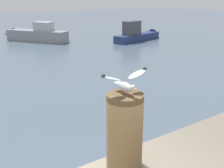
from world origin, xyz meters
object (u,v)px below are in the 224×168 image
at_px(mooring_post, 125,132).
at_px(boat_grey, 33,35).
at_px(seagull, 126,83).
at_px(boat_navy, 140,35).

relative_size(mooring_post, boat_grey, 0.16).
bearing_deg(seagull, mooring_post, 88.15).
xyz_separation_m(seagull, boat_grey, (5.67, 19.75, -2.14)).
height_order(mooring_post, boat_navy, mooring_post).
height_order(seagull, boat_navy, seagull).
xyz_separation_m(mooring_post, boat_navy, (13.05, 15.29, -1.62)).
bearing_deg(boat_grey, mooring_post, -106.02).
bearing_deg(seagull, boat_navy, 49.53).
bearing_deg(boat_navy, seagull, -130.47).
bearing_deg(mooring_post, boat_navy, 49.52).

